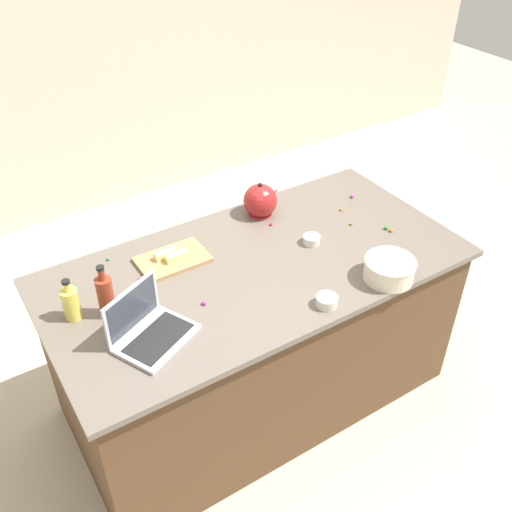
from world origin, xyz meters
The scene contains 22 objects.
ground_plane centered at (0.00, 0.00, 0.00)m, with size 12.00×12.00×0.00m, color #B7A88E.
wall_back centered at (0.00, 2.42, 1.30)m, with size 8.00×0.10×2.60m, color beige.
island_counter centered at (0.00, 0.00, 0.45)m, with size 2.00×1.01×0.90m.
laptop centered at (-0.62, -0.18, 0.95)m, with size 0.37×0.34×0.22m.
mixing_bowl_large centered at (0.45, -0.41, 0.95)m, with size 0.24×0.24×0.10m.
bottle_oil centered at (-0.84, 0.10, 0.98)m, with size 0.07×0.07×0.20m.
bottle_soy centered at (-0.71, 0.04, 1.00)m, with size 0.07×0.07×0.25m.
kettle centered at (0.26, 0.36, 0.98)m, with size 0.21×0.18×0.20m.
cutting_board centered at (-0.32, 0.24, 0.91)m, with size 0.33×0.21×0.02m, color #AD7F4C.
butter_stick_left centered at (-0.31, 0.21, 0.94)m, with size 0.11×0.04×0.04m, color #F4E58C.
butter_stick_right centered at (-0.34, 0.26, 0.94)m, with size 0.11×0.04×0.04m, color #F4E58C.
ramekin_small centered at (0.32, 0.00, 0.92)m, with size 0.08×0.08×0.04m, color beige.
ramekin_medium centered at (0.10, -0.41, 0.92)m, with size 0.09×0.09×0.05m, color beige.
candy_0 centered at (0.72, -0.11, 0.91)m, with size 0.02×0.02×0.02m, color green.
candy_1 centered at (-0.58, 0.41, 0.91)m, with size 0.02×0.02×0.02m, color green.
candy_2 centered at (0.24, 0.24, 0.91)m, with size 0.02×0.02×0.02m, color red.
candy_3 centered at (0.64, 0.16, 0.91)m, with size 0.01×0.01×0.01m, color orange.
candy_4 centered at (0.73, -0.14, 0.91)m, with size 0.02×0.02×0.02m, color orange.
candy_5 centered at (-0.34, -0.12, 0.91)m, with size 0.02×0.02×0.02m, color #CC3399.
candy_6 centered at (0.78, 0.23, 0.91)m, with size 0.02×0.02×0.02m, color #CC3399.
candy_7 centered at (0.60, 0.02, 0.91)m, with size 0.02×0.02×0.02m, color orange.
candy_8 centered at (-0.51, 0.19, 0.91)m, with size 0.02×0.02×0.02m, color #CC3399.
Camera 1 is at (-1.16, -1.82, 2.56)m, focal length 40.51 mm.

